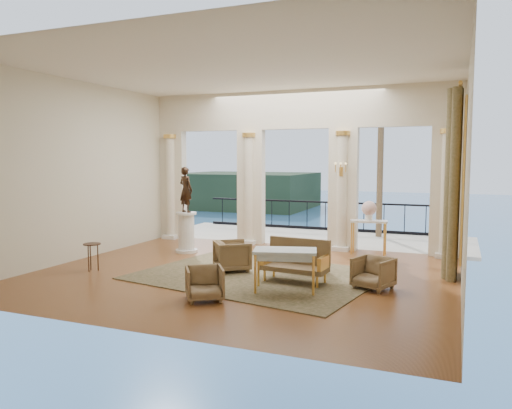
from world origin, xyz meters
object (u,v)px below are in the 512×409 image
at_px(game_table, 285,254).
at_px(pedestal, 186,233).
at_px(armchair_d, 232,254).
at_px(settee, 296,261).
at_px(statue, 186,190).
at_px(armchair_a, 205,282).
at_px(console_table, 369,226).
at_px(armchair_b, 373,271).
at_px(side_table, 92,247).
at_px(armchair_c, 307,255).

distance_m(game_table, pedestal, 4.74).
distance_m(armchair_d, pedestal, 2.67).
bearing_deg(armchair_d, settee, -141.45).
relative_size(game_table, statue, 1.08).
distance_m(armchair_a, console_table, 5.87).
xyz_separation_m(armchair_b, statue, (-5.35, 1.98, 1.37)).
relative_size(settee, console_table, 1.39).
bearing_deg(side_table, armchair_a, -17.80).
distance_m(armchair_c, pedestal, 3.84).
height_order(pedestal, console_table, pedestal).
bearing_deg(settee, side_table, -164.68).
bearing_deg(settee, armchair_a, -115.09).
xyz_separation_m(armchair_b, armchair_c, (-1.64, 1.00, 0.02)).
relative_size(armchair_c, settee, 0.52).
bearing_deg(statue, game_table, 162.83).
height_order(armchair_b, armchair_d, armchair_d).
bearing_deg(armchair_d, armchair_c, -106.15).
height_order(armchair_c, console_table, console_table).
height_order(armchair_a, settee, settee).
bearing_deg(side_table, armchair_b, 7.59).
distance_m(settee, console_table, 3.70).
xyz_separation_m(armchair_a, side_table, (-3.48, 1.12, 0.21)).
height_order(console_table, side_table, console_table).
height_order(armchair_c, statue, statue).
bearing_deg(armchair_b, armchair_a, -123.99).
relative_size(console_table, side_table, 1.59).
bearing_deg(console_table, pedestal, -170.17).
xyz_separation_m(armchair_b, side_table, (-6.19, -0.82, 0.20)).
bearing_deg(armchair_a, settee, 25.44).
bearing_deg(pedestal, statue, 90.00).
relative_size(armchair_b, console_table, 0.69).
height_order(armchair_d, console_table, console_table).
height_order(pedestal, statue, statue).
distance_m(console_table, side_table, 7.03).
bearing_deg(armchair_b, armchair_c, 168.97).
relative_size(armchair_b, side_table, 1.10).
bearing_deg(armchair_d, pedestal, 15.17).
height_order(armchair_a, side_table, armchair_a).
distance_m(armchair_c, console_table, 2.76).
height_order(armchair_d, settee, settee).
bearing_deg(console_table, armchair_c, -119.38).
xyz_separation_m(pedestal, statue, (0.00, 0.00, 1.19)).
relative_size(statue, console_table, 1.22).
bearing_deg(console_table, side_table, -150.36).
bearing_deg(console_table, armchair_a, -119.02).
bearing_deg(pedestal, settee, -27.92).
relative_size(armchair_b, armchair_d, 0.90).
bearing_deg(armchair_a, statue, 90.09).
height_order(armchair_a, armchair_b, armchair_b).
bearing_deg(statue, pedestal, 109.34).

